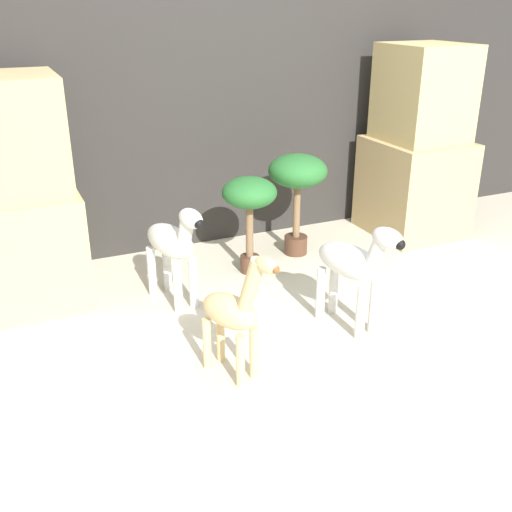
# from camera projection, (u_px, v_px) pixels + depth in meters

# --- Properties ---
(ground_plane) EXTENTS (14.00, 14.00, 0.00)m
(ground_plane) POSITION_uv_depth(u_px,v_px,m) (344.00, 352.00, 2.82)
(ground_plane) COLOR beige
(wall_back) EXTENTS (6.40, 0.08, 2.20)m
(wall_back) POSITION_uv_depth(u_px,v_px,m) (216.00, 74.00, 3.75)
(wall_back) COLOR #2D2B28
(wall_back) RESTS_ON ground_plane
(rock_pillar_left) EXTENTS (0.58, 0.62, 1.20)m
(rock_pillar_left) POSITION_uv_depth(u_px,v_px,m) (19.00, 200.00, 3.11)
(rock_pillar_left) COLOR #D1B775
(rock_pillar_left) RESTS_ON ground_plane
(rock_pillar_right) EXTENTS (0.58, 0.62, 1.27)m
(rock_pillar_right) POSITION_uv_depth(u_px,v_px,m) (417.00, 151.00, 4.07)
(rock_pillar_right) COLOR tan
(rock_pillar_right) RESTS_ON ground_plane
(zebra_right) EXTENTS (0.26, 0.51, 0.59)m
(zebra_right) POSITION_uv_depth(u_px,v_px,m) (354.00, 265.00, 2.91)
(zebra_right) COLOR silver
(zebra_right) RESTS_ON ground_plane
(zebra_left) EXTENTS (0.26, 0.51, 0.59)m
(zebra_left) POSITION_uv_depth(u_px,v_px,m) (173.00, 244.00, 3.15)
(zebra_left) COLOR silver
(zebra_left) RESTS_ON ground_plane
(giraffe_figurine) EXTENTS (0.26, 0.41, 0.62)m
(giraffe_figurine) POSITION_uv_depth(u_px,v_px,m) (234.00, 312.00, 2.54)
(giraffe_figurine) COLOR #E0C184
(giraffe_figurine) RESTS_ON ground_plane
(potted_palm_front) EXTENTS (0.32, 0.32, 0.59)m
(potted_palm_front) POSITION_uv_depth(u_px,v_px,m) (249.00, 199.00, 3.47)
(potted_palm_front) COLOR #513323
(potted_palm_front) RESTS_ON ground_plane
(potted_palm_back) EXTENTS (0.37, 0.37, 0.66)m
(potted_palm_back) POSITION_uv_depth(u_px,v_px,m) (298.00, 178.00, 3.72)
(potted_palm_back) COLOR #513323
(potted_palm_back) RESTS_ON ground_plane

